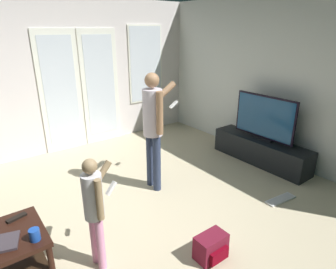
{
  "coord_description": "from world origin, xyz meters",
  "views": [
    {
      "loc": [
        -1.03,
        -2.4,
        2.07
      ],
      "look_at": [
        0.83,
        0.06,
        0.93
      ],
      "focal_mm": 30.56,
      "sensor_mm": 36.0,
      "label": 1
    }
  ],
  "objects_px": {
    "flat_screen_tv": "(264,118)",
    "person_adult": "(154,122)",
    "cup_near_edge": "(35,235)",
    "tv_stand": "(261,151)",
    "backpack": "(211,247)",
    "person_child": "(95,205)",
    "loose_keyboard": "(280,199)",
    "tv_remote_black": "(17,218)"
  },
  "relations": [
    {
      "from": "person_child",
      "to": "backpack",
      "type": "bearing_deg",
      "value": -32.61
    },
    {
      "from": "backpack",
      "to": "tv_remote_black",
      "type": "bearing_deg",
      "value": 143.86
    },
    {
      "from": "tv_stand",
      "to": "tv_remote_black",
      "type": "relative_size",
      "value": 9.6
    },
    {
      "from": "loose_keyboard",
      "to": "backpack",
      "type": "bearing_deg",
      "value": -173.74
    },
    {
      "from": "tv_stand",
      "to": "flat_screen_tv",
      "type": "distance_m",
      "value": 0.56
    },
    {
      "from": "person_child",
      "to": "cup_near_edge",
      "type": "distance_m",
      "value": 0.51
    },
    {
      "from": "person_adult",
      "to": "backpack",
      "type": "xyz_separation_m",
      "value": [
        -0.32,
        -1.42,
        -0.82
      ]
    },
    {
      "from": "flat_screen_tv",
      "to": "backpack",
      "type": "xyz_separation_m",
      "value": [
        -2.15,
        -1.02,
        -0.64
      ]
    },
    {
      "from": "backpack",
      "to": "flat_screen_tv",
      "type": "bearing_deg",
      "value": 25.39
    },
    {
      "from": "backpack",
      "to": "cup_near_edge",
      "type": "distance_m",
      "value": 1.57
    },
    {
      "from": "cup_near_edge",
      "to": "loose_keyboard",
      "type": "bearing_deg",
      "value": -10.16
    },
    {
      "from": "tv_stand",
      "to": "tv_remote_black",
      "type": "height_order",
      "value": "tv_remote_black"
    },
    {
      "from": "backpack",
      "to": "loose_keyboard",
      "type": "bearing_deg",
      "value": 6.26
    },
    {
      "from": "tv_stand",
      "to": "tv_remote_black",
      "type": "xyz_separation_m",
      "value": [
        -3.58,
        0.03,
        0.28
      ]
    },
    {
      "from": "person_adult",
      "to": "flat_screen_tv",
      "type": "bearing_deg",
      "value": -12.31
    },
    {
      "from": "loose_keyboard",
      "to": "cup_near_edge",
      "type": "xyz_separation_m",
      "value": [
        -2.78,
        0.5,
        0.51
      ]
    },
    {
      "from": "person_child",
      "to": "loose_keyboard",
      "type": "relative_size",
      "value": 2.4
    },
    {
      "from": "person_adult",
      "to": "cup_near_edge",
      "type": "xyz_separation_m",
      "value": [
        -1.69,
        -0.76,
        -0.43
      ]
    },
    {
      "from": "flat_screen_tv",
      "to": "person_adult",
      "type": "distance_m",
      "value": 1.87
    },
    {
      "from": "tv_stand",
      "to": "person_adult",
      "type": "relative_size",
      "value": 1.04
    },
    {
      "from": "person_child",
      "to": "cup_near_edge",
      "type": "xyz_separation_m",
      "value": [
        -0.49,
        0.09,
        -0.13
      ]
    },
    {
      "from": "cup_near_edge",
      "to": "tv_remote_black",
      "type": "height_order",
      "value": "cup_near_edge"
    },
    {
      "from": "tv_stand",
      "to": "cup_near_edge",
      "type": "xyz_separation_m",
      "value": [
        -3.51,
        -0.36,
        0.32
      ]
    },
    {
      "from": "person_adult",
      "to": "cup_near_edge",
      "type": "bearing_deg",
      "value": -155.74
    },
    {
      "from": "tv_stand",
      "to": "cup_near_edge",
      "type": "height_order",
      "value": "cup_near_edge"
    },
    {
      "from": "flat_screen_tv",
      "to": "person_adult",
      "type": "xyz_separation_m",
      "value": [
        -1.82,
        0.4,
        0.18
      ]
    },
    {
      "from": "tv_remote_black",
      "to": "cup_near_edge",
      "type": "bearing_deg",
      "value": -95.57
    },
    {
      "from": "tv_stand",
      "to": "person_child",
      "type": "relative_size",
      "value": 1.5
    },
    {
      "from": "flat_screen_tv",
      "to": "backpack",
      "type": "relative_size",
      "value": 3.38
    },
    {
      "from": "tv_stand",
      "to": "backpack",
      "type": "relative_size",
      "value": 5.27
    },
    {
      "from": "person_child",
      "to": "loose_keyboard",
      "type": "bearing_deg",
      "value": -10.1
    },
    {
      "from": "person_child",
      "to": "person_adult",
      "type": "bearing_deg",
      "value": 35.24
    },
    {
      "from": "tv_stand",
      "to": "backpack",
      "type": "xyz_separation_m",
      "value": [
        -2.15,
        -1.01,
        -0.08
      ]
    },
    {
      "from": "backpack",
      "to": "tv_remote_black",
      "type": "distance_m",
      "value": 1.81
    },
    {
      "from": "backpack",
      "to": "tv_remote_black",
      "type": "xyz_separation_m",
      "value": [
        -1.43,
        1.05,
        0.36
      ]
    },
    {
      "from": "cup_near_edge",
      "to": "flat_screen_tv",
      "type": "bearing_deg",
      "value": 5.92
    },
    {
      "from": "flat_screen_tv",
      "to": "tv_remote_black",
      "type": "bearing_deg",
      "value": 179.55
    },
    {
      "from": "cup_near_edge",
      "to": "tv_remote_black",
      "type": "bearing_deg",
      "value": 99.39
    },
    {
      "from": "flat_screen_tv",
      "to": "tv_remote_black",
      "type": "relative_size",
      "value": 6.15
    },
    {
      "from": "tv_stand",
      "to": "person_adult",
      "type": "bearing_deg",
      "value": 167.59
    },
    {
      "from": "cup_near_edge",
      "to": "tv_stand",
      "type": "bearing_deg",
      "value": 5.85
    },
    {
      "from": "tv_stand",
      "to": "loose_keyboard",
      "type": "distance_m",
      "value": 1.14
    }
  ]
}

